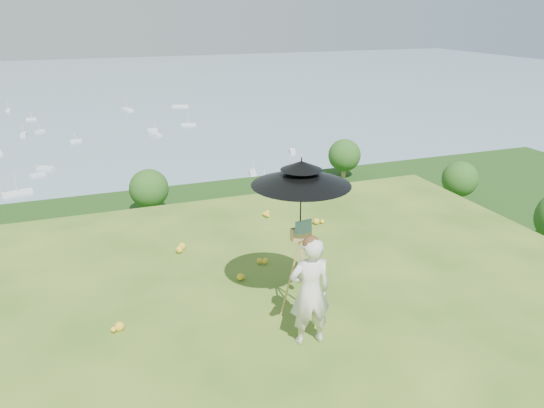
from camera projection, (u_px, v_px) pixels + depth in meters
name	position (u px, v px, depth m)	size (l,w,h in m)	color
shoreline_tier	(107.00, 277.00, 84.42)	(170.00, 28.00, 8.00)	#6B6555
bay_water	(78.00, 102.00, 228.75)	(700.00, 700.00, 0.00)	#7395A4
slope_trees	(115.00, 267.00, 41.97)	(110.00, 50.00, 6.00)	#1A4514
harbor_town	(102.00, 240.00, 82.16)	(110.00, 22.00, 5.00)	beige
moored_boats	(40.00, 146.00, 155.11)	(140.00, 140.00, 0.70)	silver
wildflowers	(245.00, 391.00, 6.19)	(10.00, 10.50, 0.12)	yellow
painter	(310.00, 292.00, 6.94)	(0.56, 0.37, 1.55)	silver
field_easel	(300.00, 270.00, 7.50)	(0.59, 0.59, 1.56)	#AE8249
sun_umbrella	(301.00, 198.00, 7.16)	(1.35, 1.35, 1.14)	black
painter_cap	(311.00, 241.00, 6.68)	(0.22, 0.26, 0.10)	#CF7184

